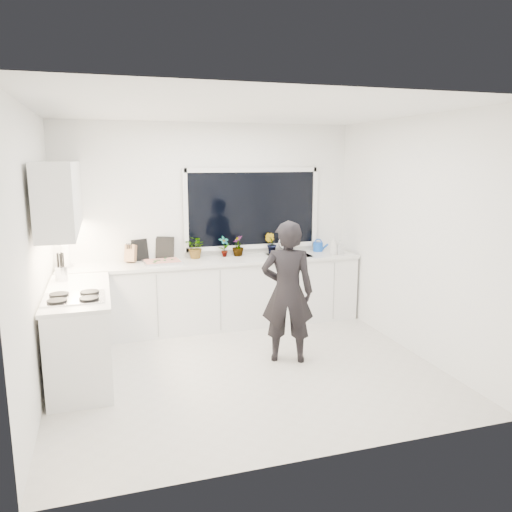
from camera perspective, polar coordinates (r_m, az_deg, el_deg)
name	(u,v)px	position (r m, az deg, el deg)	size (l,w,h in m)	color
floor	(245,369)	(5.54, -1.23, -12.78)	(4.00, 3.50, 0.02)	beige
wall_back	(209,224)	(6.83, -5.34, 3.62)	(4.00, 0.02, 2.70)	white
wall_left	(34,256)	(4.99, -24.07, -0.05)	(0.02, 3.50, 2.70)	white
wall_right	(413,237)	(6.00, 17.51, 2.13)	(0.02, 3.50, 2.70)	white
ceiling	(244,109)	(5.09, -1.36, 16.48)	(4.00, 3.50, 0.02)	white
window	(252,209)	(6.92, -0.43, 5.43)	(1.80, 0.02, 1.00)	black
base_cabinets_back	(215,295)	(6.72, -4.66, -4.43)	(3.92, 0.58, 0.88)	white
base_cabinets_left	(81,335)	(5.53, -19.38, -8.47)	(0.58, 1.60, 0.88)	white
countertop_back	(215,261)	(6.60, -4.70, -0.60)	(3.94, 0.62, 0.04)	silver
countertop_left	(78,292)	(5.40, -19.69, -3.85)	(0.62, 1.60, 0.04)	silver
upper_cabinets	(61,196)	(5.60, -21.42, 6.43)	(0.34, 2.10, 0.70)	white
sink	(289,259)	(6.91, 3.82, -0.31)	(0.58, 0.42, 0.14)	silver
faucet	(284,245)	(7.07, 3.25, 1.27)	(0.03, 0.03, 0.22)	silver
stovetop	(74,297)	(5.05, -20.10, -4.47)	(0.56, 0.48, 0.03)	black
person	(287,292)	(5.50, 3.60, -4.12)	(0.58, 0.38, 1.58)	black
pizza_tray	(162,262)	(6.46, -10.65, -0.69)	(0.47, 0.35, 0.03)	silver
pizza	(162,261)	(6.46, -10.66, -0.54)	(0.43, 0.31, 0.01)	red
watering_can	(318,247)	(7.23, 7.10, 1.06)	(0.14, 0.14, 0.13)	blue
paper_towel_roll	(65,257)	(6.55, -20.95, -0.05)	(0.11, 0.11, 0.26)	white
knife_block	(131,254)	(6.58, -14.14, 0.22)	(0.13, 0.10, 0.22)	#8B5C41
utensil_crock	(61,274)	(5.82, -21.35, -1.89)	(0.13, 0.13, 0.16)	#B8B8BD
picture_frame_large	(140,250)	(6.68, -13.11, 0.69)	(0.22, 0.02, 0.28)	black
picture_frame_small	(165,248)	(6.71, -10.37, 0.93)	(0.25, 0.02, 0.30)	black
herb_plants	(220,246)	(6.75, -4.09, 1.12)	(1.33, 0.36, 0.30)	#26662D
soap_bottles	(336,246)	(6.99, 9.10, 1.15)	(0.22, 0.14, 0.27)	#D8BF66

